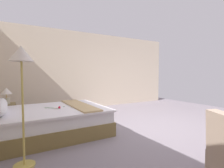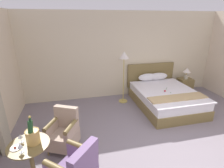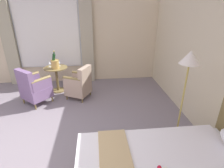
# 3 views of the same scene
# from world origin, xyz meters

# --- Properties ---
(ground_plane) EXTENTS (8.05, 8.05, 0.00)m
(ground_plane) POSITION_xyz_m (0.00, 0.00, 0.00)
(ground_plane) COLOR gray
(wall_far_side) EXTENTS (0.12, 6.67, 2.79)m
(wall_far_side) POSITION_xyz_m (3.33, 0.00, 1.40)
(wall_far_side) COLOR beige
(wall_far_side) RESTS_ON ground
(bed) EXTENTS (1.71, 2.23, 1.09)m
(bed) POSITION_xyz_m (0.97, 2.19, 0.31)
(bed) COLOR olive
(bed) RESTS_ON ground
(nightstand) EXTENTS (0.51, 0.39, 0.53)m
(nightstand) POSITION_xyz_m (2.21, 2.93, 0.26)
(nightstand) COLOR olive
(nightstand) RESTS_ON ground
(bedside_lamp) EXTENTS (0.26, 0.26, 0.40)m
(bedside_lamp) POSITION_xyz_m (2.21, 2.93, 0.79)
(bedside_lamp) COLOR beige
(bedside_lamp) RESTS_ON nightstand
(floor_lamp_brass) EXTENTS (0.31, 0.31, 1.64)m
(floor_lamp_brass) POSITION_xyz_m (-0.19, 2.73, 1.34)
(floor_lamp_brass) COLOR tan
(floor_lamp_brass) RESTS_ON ground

